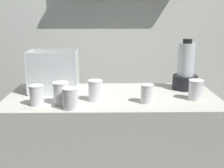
{
  "coord_description": "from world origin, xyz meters",
  "views": [
    {
      "loc": [
        -0.03,
        -1.8,
        1.46
      ],
      "look_at": [
        0.0,
        0.0,
        0.98
      ],
      "focal_mm": 45.31,
      "sensor_mm": 36.0,
      "label": 1
    }
  ],
  "objects_px": {
    "blender_pitcher": "(186,71)",
    "juice_cup_carrot_left": "(61,94)",
    "juice_cup_carrot_middle": "(71,100)",
    "juice_cup_orange_right": "(95,91)",
    "juice_cup_carrot_far_right": "(147,94)",
    "juice_cup_beet_rightmost": "(196,91)",
    "carrot_display_bin": "(55,79)",
    "juice_cup_carrot_far_left": "(37,96)"
  },
  "relations": [
    {
      "from": "blender_pitcher",
      "to": "juice_cup_carrot_left",
      "type": "height_order",
      "value": "blender_pitcher"
    },
    {
      "from": "juice_cup_carrot_middle",
      "to": "juice_cup_orange_right",
      "type": "xyz_separation_m",
      "value": [
        0.14,
        0.15,
        0.01
      ]
    },
    {
      "from": "juice_cup_carrot_far_right",
      "to": "juice_cup_beet_rightmost",
      "type": "xyz_separation_m",
      "value": [
        0.32,
        0.06,
        0.0
      ]
    },
    {
      "from": "carrot_display_bin",
      "to": "juice_cup_carrot_far_right",
      "type": "distance_m",
      "value": 0.65
    },
    {
      "from": "juice_cup_carrot_middle",
      "to": "juice_cup_beet_rightmost",
      "type": "height_order",
      "value": "juice_cup_beet_rightmost"
    },
    {
      "from": "blender_pitcher",
      "to": "juice_cup_carrot_middle",
      "type": "height_order",
      "value": "blender_pitcher"
    },
    {
      "from": "juice_cup_carrot_left",
      "to": "juice_cup_orange_right",
      "type": "xyz_separation_m",
      "value": [
        0.21,
        0.06,
        0.0
      ]
    },
    {
      "from": "blender_pitcher",
      "to": "juice_cup_carrot_far_left",
      "type": "bearing_deg",
      "value": -160.86
    },
    {
      "from": "juice_cup_carrot_far_left",
      "to": "carrot_display_bin",
      "type": "bearing_deg",
      "value": 77.7
    },
    {
      "from": "carrot_display_bin",
      "to": "juice_cup_carrot_left",
      "type": "distance_m",
      "value": 0.27
    },
    {
      "from": "juice_cup_carrot_middle",
      "to": "juice_cup_orange_right",
      "type": "height_order",
      "value": "juice_cup_orange_right"
    },
    {
      "from": "carrot_display_bin",
      "to": "juice_cup_orange_right",
      "type": "height_order",
      "value": "carrot_display_bin"
    },
    {
      "from": "blender_pitcher",
      "to": "juice_cup_carrot_far_left",
      "type": "height_order",
      "value": "blender_pitcher"
    },
    {
      "from": "juice_cup_carrot_far_left",
      "to": "juice_cup_carrot_middle",
      "type": "bearing_deg",
      "value": -18.77
    },
    {
      "from": "blender_pitcher",
      "to": "juice_cup_beet_rightmost",
      "type": "relative_size",
      "value": 2.83
    },
    {
      "from": "juice_cup_carrot_left",
      "to": "juice_cup_orange_right",
      "type": "distance_m",
      "value": 0.21
    },
    {
      "from": "carrot_display_bin",
      "to": "juice_cup_carrot_left",
      "type": "height_order",
      "value": "carrot_display_bin"
    },
    {
      "from": "blender_pitcher",
      "to": "juice_cup_beet_rightmost",
      "type": "distance_m",
      "value": 0.26
    },
    {
      "from": "juice_cup_carrot_far_left",
      "to": "juice_cup_carrot_far_right",
      "type": "xyz_separation_m",
      "value": [
        0.67,
        0.03,
        -0.0
      ]
    },
    {
      "from": "juice_cup_carrot_far_left",
      "to": "juice_cup_carrot_left",
      "type": "distance_m",
      "value": 0.14
    },
    {
      "from": "blender_pitcher",
      "to": "juice_cup_beet_rightmost",
      "type": "bearing_deg",
      "value": -89.12
    },
    {
      "from": "juice_cup_carrot_far_left",
      "to": "juice_cup_carrot_middle",
      "type": "relative_size",
      "value": 0.98
    },
    {
      "from": "carrot_display_bin",
      "to": "blender_pitcher",
      "type": "relative_size",
      "value": 0.92
    },
    {
      "from": "juice_cup_orange_right",
      "to": "juice_cup_carrot_far_right",
      "type": "height_order",
      "value": "juice_cup_orange_right"
    },
    {
      "from": "juice_cup_carrot_far_left",
      "to": "juice_cup_carrot_left",
      "type": "bearing_deg",
      "value": 8.33
    },
    {
      "from": "juice_cup_carrot_left",
      "to": "juice_cup_carrot_middle",
      "type": "distance_m",
      "value": 0.12
    },
    {
      "from": "juice_cup_carrot_far_right",
      "to": "juice_cup_beet_rightmost",
      "type": "relative_size",
      "value": 0.91
    },
    {
      "from": "blender_pitcher",
      "to": "juice_cup_carrot_middle",
      "type": "relative_size",
      "value": 2.89
    },
    {
      "from": "juice_cup_beet_rightmost",
      "to": "juice_cup_carrot_middle",
      "type": "bearing_deg",
      "value": -167.85
    },
    {
      "from": "juice_cup_carrot_far_right",
      "to": "blender_pitcher",
      "type": "bearing_deg",
      "value": 44.37
    },
    {
      "from": "juice_cup_carrot_left",
      "to": "juice_cup_carrot_middle",
      "type": "bearing_deg",
      "value": -52.83
    },
    {
      "from": "juice_cup_carrot_left",
      "to": "juice_cup_carrot_far_right",
      "type": "bearing_deg",
      "value": 1.29
    },
    {
      "from": "carrot_display_bin",
      "to": "juice_cup_carrot_far_left",
      "type": "bearing_deg",
      "value": -102.3
    },
    {
      "from": "juice_cup_carrot_left",
      "to": "juice_cup_carrot_middle",
      "type": "height_order",
      "value": "juice_cup_carrot_left"
    },
    {
      "from": "blender_pitcher",
      "to": "juice_cup_carrot_far_right",
      "type": "xyz_separation_m",
      "value": [
        -0.31,
        -0.31,
        -0.08
      ]
    },
    {
      "from": "juice_cup_carrot_far_left",
      "to": "juice_cup_orange_right",
      "type": "bearing_deg",
      "value": 12.6
    },
    {
      "from": "carrot_display_bin",
      "to": "juice_cup_carrot_far_left",
      "type": "xyz_separation_m",
      "value": [
        -0.06,
        -0.28,
        -0.04
      ]
    },
    {
      "from": "juice_cup_carrot_far_right",
      "to": "juice_cup_orange_right",
      "type": "bearing_deg",
      "value": 171.89
    },
    {
      "from": "carrot_display_bin",
      "to": "juice_cup_carrot_middle",
      "type": "height_order",
      "value": "carrot_display_bin"
    },
    {
      "from": "juice_cup_beet_rightmost",
      "to": "juice_cup_carrot_far_right",
      "type": "bearing_deg",
      "value": -168.98
    },
    {
      "from": "juice_cup_carrot_middle",
      "to": "juice_cup_beet_rightmost",
      "type": "xyz_separation_m",
      "value": [
        0.77,
        0.17,
        0.0
      ]
    },
    {
      "from": "juice_cup_carrot_far_left",
      "to": "juice_cup_orange_right",
      "type": "height_order",
      "value": "juice_cup_orange_right"
    }
  ]
}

